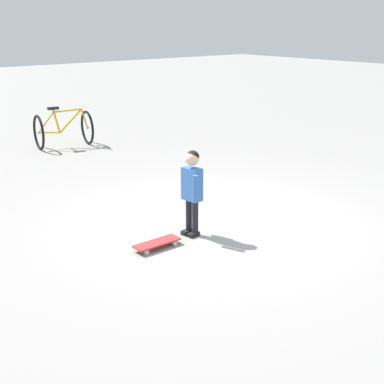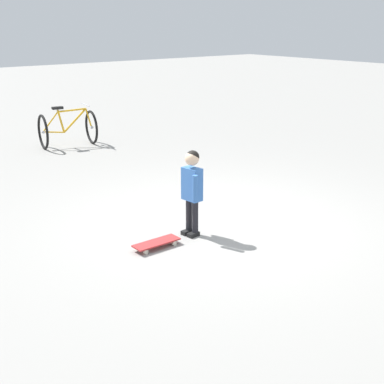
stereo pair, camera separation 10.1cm
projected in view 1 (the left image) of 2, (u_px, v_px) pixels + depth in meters
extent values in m
plane|color=gray|center=(218.00, 222.00, 7.02)|extent=(50.00, 50.00, 0.00)
cylinder|color=black|center=(195.00, 217.00, 6.50)|extent=(0.08, 0.08, 0.42)
cube|color=black|center=(193.00, 234.00, 6.55)|extent=(0.09, 0.16, 0.05)
cylinder|color=black|center=(189.00, 215.00, 6.58)|extent=(0.08, 0.08, 0.42)
cube|color=black|center=(187.00, 232.00, 6.62)|extent=(0.09, 0.16, 0.05)
cube|color=#386BB7|center=(192.00, 184.00, 6.42)|extent=(0.25, 0.16, 0.40)
cylinder|color=#386BB7|center=(195.00, 189.00, 6.24)|extent=(0.06, 0.06, 0.32)
cylinder|color=#386BB7|center=(187.00, 180.00, 6.56)|extent=(0.06, 0.06, 0.32)
sphere|color=beige|center=(192.00, 158.00, 6.32)|extent=(0.17, 0.17, 0.17)
sphere|color=black|center=(193.00, 157.00, 6.32)|extent=(0.16, 0.16, 0.16)
cube|color=#B22D2D|center=(157.00, 243.00, 6.21)|extent=(0.19, 0.57, 0.02)
cube|color=#B7B7BC|center=(143.00, 248.00, 6.09)|extent=(0.11, 0.03, 0.02)
cube|color=#B7B7BC|center=(171.00, 239.00, 6.33)|extent=(0.11, 0.03, 0.02)
cylinder|color=beige|center=(147.00, 252.00, 6.04)|extent=(0.03, 0.06, 0.06)
cylinder|color=beige|center=(139.00, 248.00, 6.15)|extent=(0.03, 0.06, 0.06)
cylinder|color=beige|center=(175.00, 243.00, 6.29)|extent=(0.03, 0.06, 0.06)
cylinder|color=beige|center=(167.00, 239.00, 6.40)|extent=(0.03, 0.06, 0.06)
torus|color=black|center=(87.00, 128.00, 11.28)|extent=(0.71, 0.16, 0.71)
torus|color=black|center=(39.00, 132.00, 10.79)|extent=(0.71, 0.16, 0.71)
cylinder|color=#B7B7BC|center=(87.00, 128.00, 11.28)|extent=(0.07, 0.07, 0.06)
cylinder|color=#B7B7BC|center=(39.00, 132.00, 10.79)|extent=(0.07, 0.07, 0.06)
cylinder|color=gold|center=(71.00, 121.00, 11.06)|extent=(0.12, 0.52, 0.48)
cylinder|color=gold|center=(68.00, 111.00, 10.97)|extent=(0.13, 0.59, 0.06)
cylinder|color=gold|center=(57.00, 122.00, 10.92)|extent=(0.06, 0.14, 0.48)
cylinder|color=gold|center=(49.00, 133.00, 10.90)|extent=(0.10, 0.43, 0.08)
cylinder|color=gold|center=(46.00, 122.00, 10.81)|extent=(0.08, 0.35, 0.40)
cylinder|color=gold|center=(84.00, 118.00, 11.20)|extent=(0.05, 0.13, 0.41)
cube|color=black|center=(53.00, 108.00, 10.81)|extent=(0.13, 0.23, 0.05)
cylinder|color=#B7B7BC|center=(81.00, 105.00, 11.09)|extent=(0.46, 0.10, 0.02)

